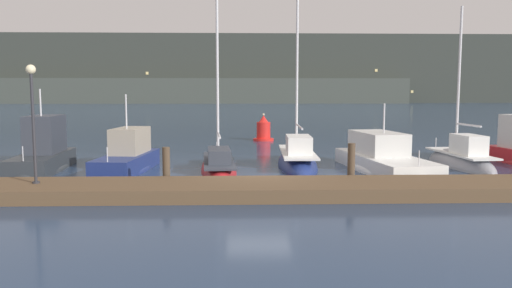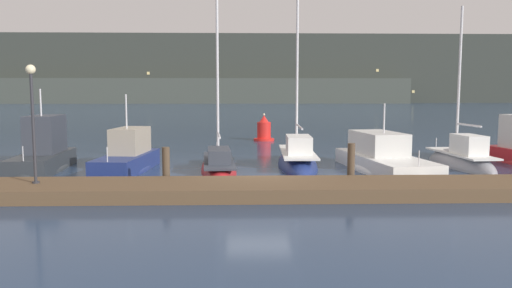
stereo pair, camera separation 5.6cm
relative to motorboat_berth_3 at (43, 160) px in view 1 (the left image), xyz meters
The scene contains 13 objects.
ground_plane 10.23m from the motorboat_berth_3, 20.01° to the right, with size 400.00×400.00×0.00m, color navy.
dock 11.22m from the motorboat_berth_3, 31.18° to the right, with size 41.52×2.80×0.45m, color brown.
mooring_pile_2 7.42m from the motorboat_berth_3, 34.11° to the right, with size 0.28×0.28×1.49m, color #4C3D2D.
mooring_pile_3 13.71m from the motorboat_berth_3, 17.66° to the right, with size 0.28×0.28×1.61m, color #4C3D2D.
motorboat_berth_3 is the anchor object (origin of this frame).
motorboat_berth_4 3.85m from the motorboat_berth_3, ahead, with size 2.36×5.72×3.90m.
sailboat_berth_5 7.94m from the motorboat_berth_3, ahead, with size 2.05×6.92×9.40m.
sailboat_berth_6 11.64m from the motorboat_berth_3, ahead, with size 2.07×6.84×9.29m.
motorboat_berth_7 15.34m from the motorboat_berth_3, ahead, with size 3.53×7.59×3.71m.
sailboat_berth_8 19.32m from the motorboat_berth_3, ahead, with size 1.96×5.73×8.32m.
channel_buoy 17.00m from the motorboat_berth_3, 51.43° to the left, with size 1.48×1.48×1.97m.
dock_lamppost 6.59m from the motorboat_berth_3, 70.95° to the right, with size 0.32×0.32×3.98m.
hillside_backdrop 135.09m from the motorboat_berth_3, 87.08° to the left, with size 240.00×23.00×20.73m.
Camera 1 is at (-0.74, -19.07, 3.55)m, focal length 35.00 mm.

